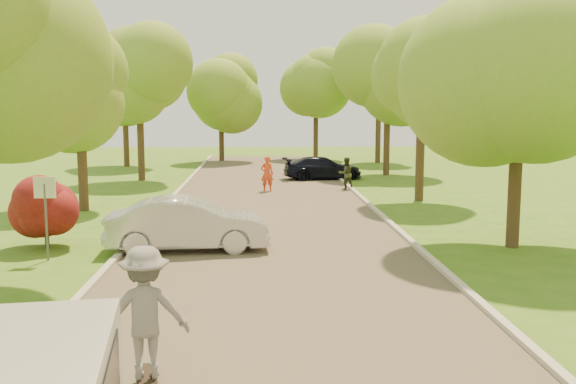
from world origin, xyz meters
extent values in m
plane|color=#376718|center=(0.00, 0.00, 0.00)|extent=(100.00, 100.00, 0.00)
cube|color=#4C4438|center=(0.00, 8.00, 0.01)|extent=(8.00, 60.00, 0.01)
cube|color=#B2AD9E|center=(-4.05, 8.00, 0.06)|extent=(0.18, 60.00, 0.12)
cube|color=#B2AD9E|center=(4.05, 8.00, 0.06)|extent=(0.18, 60.00, 0.12)
cylinder|color=#59595E|center=(-5.80, 4.00, 1.00)|extent=(0.06, 0.06, 2.00)
cube|color=white|center=(-5.80, 4.00, 1.90)|extent=(0.55, 0.04, 0.55)
cylinder|color=#382619|center=(-6.30, 5.50, 0.35)|extent=(0.12, 0.12, 0.70)
sphere|color=#590F0F|center=(-6.30, 5.50, 1.10)|extent=(1.70, 1.70, 1.70)
cylinder|color=#382619|center=(-7.00, 12.00, 1.57)|extent=(0.36, 0.36, 3.15)
sphere|color=olive|center=(-7.00, 12.00, 4.41)|extent=(4.20, 4.20, 4.20)
sphere|color=olive|center=(-6.37, 12.00, 5.04)|extent=(3.15, 3.15, 3.15)
cylinder|color=#382619|center=(-6.60, 22.00, 1.91)|extent=(0.36, 0.36, 3.83)
sphere|color=olive|center=(-6.60, 22.00, 5.27)|extent=(4.80, 4.80, 4.80)
sphere|color=olive|center=(-5.88, 22.00, 5.99)|extent=(3.60, 3.60, 3.60)
cylinder|color=#382619|center=(6.80, 5.00, 1.91)|extent=(0.36, 0.36, 3.83)
sphere|color=olive|center=(6.80, 5.00, 5.33)|extent=(5.00, 5.00, 5.00)
sphere|color=olive|center=(7.55, 5.00, 6.08)|extent=(3.75, 3.75, 3.75)
cylinder|color=#382619|center=(6.40, 14.00, 1.69)|extent=(0.36, 0.36, 3.38)
sphere|color=olive|center=(6.40, 14.00, 4.70)|extent=(4.40, 4.40, 4.40)
sphere|color=olive|center=(7.06, 14.00, 5.36)|extent=(3.30, 3.30, 3.30)
cylinder|color=#382619|center=(7.00, 24.00, 2.02)|extent=(0.36, 0.36, 4.05)
sphere|color=olive|center=(7.00, 24.00, 5.61)|extent=(5.20, 5.20, 5.20)
sphere|color=olive|center=(7.78, 24.00, 6.39)|extent=(3.90, 3.90, 3.90)
cylinder|color=#382619|center=(-9.00, 30.00, 1.80)|extent=(0.36, 0.36, 3.60)
sphere|color=olive|center=(-9.00, 30.00, 5.10)|extent=(5.00, 5.00, 5.00)
sphere|color=olive|center=(-8.25, 30.00, 5.85)|extent=(3.75, 3.75, 3.75)
cylinder|color=#382619|center=(8.00, 32.00, 1.91)|extent=(0.36, 0.36, 3.83)
sphere|color=olive|center=(8.00, 32.00, 5.33)|extent=(5.00, 5.00, 5.00)
sphere|color=olive|center=(8.75, 32.00, 6.08)|extent=(3.75, 3.75, 3.75)
cylinder|color=#382619|center=(-3.00, 34.00, 1.69)|extent=(0.36, 0.36, 3.38)
sphere|color=olive|center=(-3.00, 34.00, 4.81)|extent=(4.80, 4.80, 4.80)
sphere|color=olive|center=(-2.28, 34.00, 5.53)|extent=(3.60, 3.60, 3.60)
cylinder|color=#382619|center=(4.00, 36.00, 1.80)|extent=(0.36, 0.36, 3.60)
sphere|color=olive|center=(4.00, 36.00, 5.10)|extent=(5.00, 5.00, 5.00)
sphere|color=olive|center=(4.75, 36.00, 5.85)|extent=(3.75, 3.75, 3.75)
imported|color=#BAB9BE|center=(-2.30, 5.00, 0.73)|extent=(4.51, 1.79, 1.46)
imported|color=black|center=(3.12, 22.03, 0.61)|extent=(4.41, 2.23, 1.23)
cube|color=black|center=(-1.97, -3.63, 0.11)|extent=(0.40, 1.00, 0.02)
cylinder|color=#BFCC4C|center=(-1.93, -3.27, 0.05)|extent=(0.04, 0.08, 0.08)
cylinder|color=#BFCC4C|center=(-2.10, -3.30, 0.05)|extent=(0.04, 0.08, 0.08)
imported|color=slate|center=(-1.97, -3.63, 1.07)|extent=(1.31, 0.87, 1.90)
imported|color=red|center=(0.05, 17.19, 0.82)|extent=(0.64, 0.46, 1.65)
imported|color=#2D321E|center=(3.80, 17.69, 0.77)|extent=(0.88, 0.76, 1.54)
camera|label=1|loc=(-0.36, -12.44, 3.96)|focal=40.00mm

